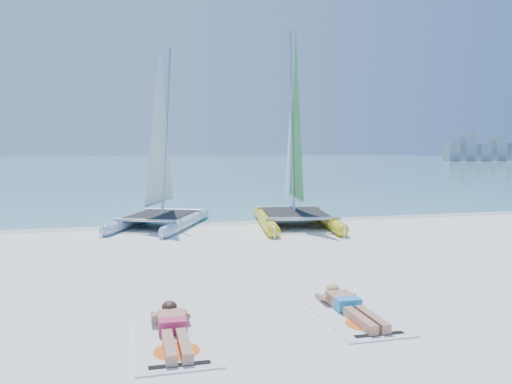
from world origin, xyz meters
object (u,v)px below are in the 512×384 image
catamaran_blue (160,170)px  towel_a (174,341)px  sunbather_b (349,305)px  catamaran_yellow (293,160)px  towel_b (354,316)px  sunbather_a (173,327)px

catamaran_blue → towel_a: catamaran_blue is taller
towel_a → sunbather_b: 2.67m
catamaran_yellow → towel_b: catamaran_yellow is taller
catamaran_yellow → towel_a: catamaran_yellow is taller
towel_a → towel_b: (2.63, 0.29, 0.00)m
catamaran_blue → sunbather_a: (-0.36, -9.23, -1.63)m
catamaran_blue → towel_b: (2.26, -9.13, -1.74)m
towel_b → sunbather_b: (0.00, 0.19, 0.11)m
towel_a → towel_b: size_ratio=1.00×
catamaran_blue → catamaran_yellow: catamaran_yellow is taller
towel_b → sunbather_b: size_ratio=1.07×
towel_b → towel_a: bearing=-173.7°
catamaran_blue → catamaran_yellow: (4.18, -0.40, 0.29)m
sunbather_a → sunbather_b: same height
sunbather_b → catamaran_blue: bearing=104.2°
towel_a → towel_b: 2.64m
towel_a → sunbather_a: bearing=90.0°
catamaran_blue → sunbather_b: bearing=-51.7°
catamaran_blue → catamaran_yellow: size_ratio=0.90×
towel_a → sunbather_b: size_ratio=1.07×
catamaran_blue → towel_a: bearing=-68.1°
towel_a → sunbather_b: sunbather_b is taller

